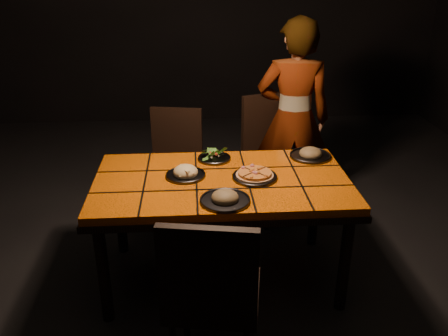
{
  "coord_description": "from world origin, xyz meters",
  "views": [
    {
      "loc": [
        -0.17,
        -2.69,
        2.03
      ],
      "look_at": [
        0.01,
        0.0,
        0.82
      ],
      "focal_mm": 38.0,
      "sensor_mm": 36.0,
      "label": 1
    }
  ],
  "objects": [
    {
      "name": "plate_mushroom_b",
      "position": [
        0.64,
        0.31,
        0.77
      ],
      "size": [
        0.29,
        0.29,
        0.09
      ],
      "color": "#3B3C41",
      "rests_on": "dining_table"
    },
    {
      "name": "room_shell",
      "position": [
        0.0,
        0.0,
        1.5
      ],
      "size": [
        6.04,
        7.04,
        3.08
      ],
      "color": "black",
      "rests_on": "ground"
    },
    {
      "name": "chair_near",
      "position": [
        -0.11,
        -0.88,
        0.57
      ],
      "size": [
        0.52,
        0.52,
        0.99
      ],
      "rotation": [
        0.0,
        0.0,
        2.97
      ],
      "color": "black",
      "rests_on": "ground"
    },
    {
      "name": "dining_table",
      "position": [
        0.0,
        0.0,
        0.67
      ],
      "size": [
        1.62,
        0.92,
        0.75
      ],
      "color": "orange",
      "rests_on": "ground"
    },
    {
      "name": "plate_mushroom_a",
      "position": [
        -0.0,
        -0.31,
        0.77
      ],
      "size": [
        0.29,
        0.29,
        0.09
      ],
      "color": "#3B3C41",
      "rests_on": "dining_table"
    },
    {
      "name": "plate_pasta",
      "position": [
        -0.23,
        0.05,
        0.77
      ],
      "size": [
        0.25,
        0.25,
        0.08
      ],
      "color": "#3B3C41",
      "rests_on": "dining_table"
    },
    {
      "name": "diner",
      "position": [
        0.65,
        0.94,
        0.82
      ],
      "size": [
        0.64,
        0.47,
        1.64
      ],
      "primitive_type": "imported",
      "rotation": [
        0.0,
        0.0,
        3.01
      ],
      "color": "brown",
      "rests_on": "ground"
    },
    {
      "name": "plate_salad",
      "position": [
        -0.03,
        0.31,
        0.78
      ],
      "size": [
        0.23,
        0.23,
        0.07
      ],
      "color": "#3B3C41",
      "rests_on": "dining_table"
    },
    {
      "name": "chair_far_right",
      "position": [
        0.48,
        0.92,
        0.58
      ],
      "size": [
        0.58,
        0.58,
        1.01
      ],
      "rotation": [
        0.0,
        0.0,
        0.34
      ],
      "color": "black",
      "rests_on": "ground"
    },
    {
      "name": "plate_pizza",
      "position": [
        0.21,
        -0.01,
        0.77
      ],
      "size": [
        0.33,
        0.33,
        0.04
      ],
      "color": "#3B3C41",
      "rests_on": "dining_table"
    },
    {
      "name": "chair_far_left",
      "position": [
        -0.32,
        0.87,
        0.53
      ],
      "size": [
        0.48,
        0.48,
        0.92
      ],
      "rotation": [
        0.0,
        0.0,
        -0.18
      ],
      "color": "black",
      "rests_on": "ground"
    }
  ]
}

